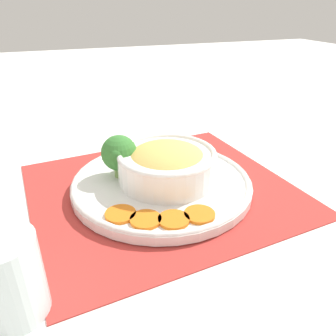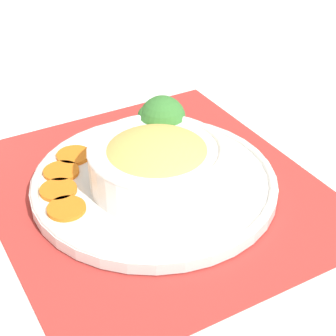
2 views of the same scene
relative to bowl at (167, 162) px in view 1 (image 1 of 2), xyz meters
The scene contains 10 objects.
ground_plane 0.05m from the bowl, 100.96° to the left, with size 4.00×4.00×0.00m, color white.
placemat 0.05m from the bowl, 100.96° to the left, with size 0.46×0.50×0.00m.
plate 0.04m from the bowl, 100.96° to the left, with size 0.33×0.33×0.02m.
bowl is the anchor object (origin of this frame).
broccoli_floret 0.09m from the bowl, 62.93° to the left, with size 0.07×0.07×0.08m.
carrot_slice_near 0.14m from the bowl, 128.52° to the left, with size 0.05×0.05×0.01m.
carrot_slice_middle 0.14m from the bowl, 146.47° to the left, with size 0.05×0.05×0.01m.
carrot_slice_far 0.13m from the bowl, 164.73° to the left, with size 0.05×0.05×0.01m.
carrot_slice_extra 0.13m from the bowl, behind, with size 0.05×0.05×0.01m.
water_glass 0.32m from the bowl, 128.10° to the left, with size 0.07×0.07×0.10m.
Camera 1 is at (-0.50, 0.17, 0.32)m, focal length 35.00 mm.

